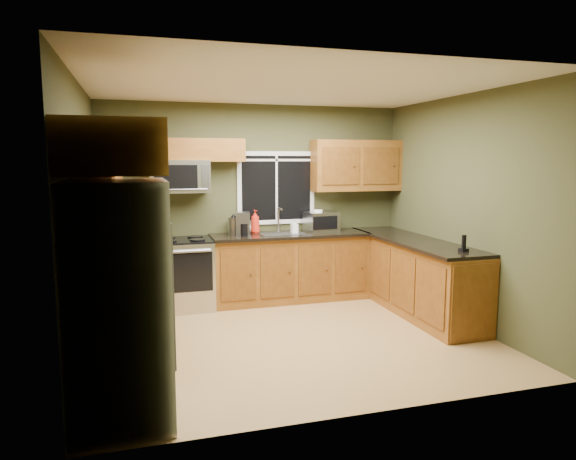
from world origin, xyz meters
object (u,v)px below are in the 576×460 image
refrigerator (120,301)px  soap_bottle_a (255,222)px  soap_bottle_b (294,226)px  coffee_maker (243,224)px  kettle (234,225)px  cordless_phone (464,247)px  toaster_oven (321,222)px  range (183,274)px  soap_bottle_c (250,227)px  microwave (180,176)px  paper_towel_roll (318,221)px

refrigerator → soap_bottle_a: refrigerator is taller
soap_bottle_a → soap_bottle_b: 0.54m
coffee_maker → kettle: coffee_maker is taller
cordless_phone → coffee_maker: bearing=137.7°
toaster_oven → cordless_phone: size_ratio=2.59×
range → cordless_phone: 3.49m
range → soap_bottle_c: bearing=13.6°
refrigerator → soap_bottle_c: refrigerator is taller
coffee_maker → soap_bottle_a: (0.20, 0.13, 0.02)m
refrigerator → soap_bottle_c: size_ratio=10.87×
coffee_maker → soap_bottle_b: 0.72m
range → cordless_phone: bearing=-32.8°
coffee_maker → soap_bottle_c: coffee_maker is taller
microwave → cordless_phone: 3.60m
coffee_maker → soap_bottle_b: (0.72, -0.00, -0.05)m
paper_towel_roll → soap_bottle_c: bearing=171.0°
toaster_oven → soap_bottle_b: size_ratio=2.52×
soap_bottle_b → kettle: bearing=169.6°
range → soap_bottle_b: bearing=1.1°
kettle → range: bearing=-165.7°
refrigerator → kettle: bearing=64.6°
refrigerator → toaster_oven: bearing=47.4°
paper_towel_roll → soap_bottle_a: (-0.88, 0.08, 0.01)m
paper_towel_roll → soap_bottle_b: size_ratio=1.79×
soap_bottle_b → soap_bottle_c: (-0.58, 0.20, -0.01)m
range → kettle: (0.71, 0.18, 0.60)m
microwave → toaster_oven: bearing=-1.0°
toaster_oven → kettle: bearing=176.3°
toaster_oven → paper_towel_roll: paper_towel_roll is taller
coffee_maker → range: bearing=-177.8°
refrigerator → coffee_maker: refrigerator is taller
soap_bottle_c → cordless_phone: bearing=-47.2°
range → toaster_oven: 2.05m
paper_towel_roll → soap_bottle_c: (-0.94, 0.15, -0.07)m
range → soap_bottle_a: size_ratio=2.92×
soap_bottle_a → soap_bottle_c: 0.12m
soap_bottle_a → soap_bottle_b: size_ratio=1.68×
coffee_maker → soap_bottle_a: bearing=33.6°
microwave → paper_towel_roll: size_ratio=2.23×
soap_bottle_b → coffee_maker: bearing=180.0°
kettle → paper_towel_roll: bearing=-4.8°
kettle → cordless_phone: (2.19, -2.05, -0.07)m
cordless_phone → kettle: bearing=136.9°
toaster_oven → soap_bottle_c: toaster_oven is taller
soap_bottle_a → range: bearing=-170.9°
refrigerator → cordless_phone: bearing=14.0°
range → soap_bottle_b: size_ratio=4.92×
range → toaster_oven: bearing=2.9°
kettle → soap_bottle_a: size_ratio=0.87×
microwave → soap_bottle_c: size_ratio=4.59×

